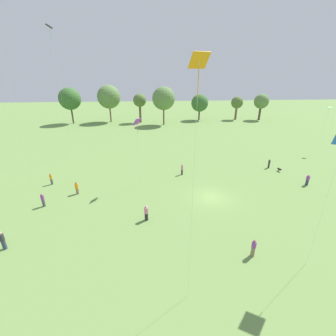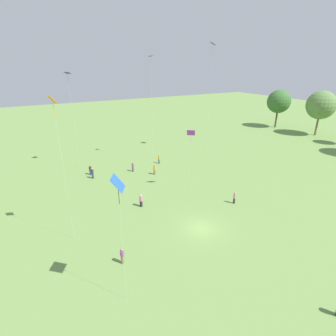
{
  "view_description": "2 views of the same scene",
  "coord_description": "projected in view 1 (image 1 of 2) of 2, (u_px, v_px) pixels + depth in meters",
  "views": [
    {
      "loc": [
        -7.88,
        -24.87,
        14.67
      ],
      "look_at": [
        -5.64,
        -0.08,
        4.4
      ],
      "focal_mm": 24.0,
      "sensor_mm": 36.0,
      "label": 1
    },
    {
      "loc": [
        20.98,
        -16.55,
        18.35
      ],
      "look_at": [
        -5.48,
        -1.52,
        6.21
      ],
      "focal_mm": 28.0,
      "sensor_mm": 36.0,
      "label": 2
    }
  ],
  "objects": [
    {
      "name": "person_7",
      "position": [
        182.0,
        169.0,
        35.59
      ],
      "size": [
        0.37,
        0.37,
        1.79
      ],
      "rotation": [
        0.0,
        0.0,
        0.15
      ],
      "color": "#232328",
      "rests_on": "ground_plane"
    },
    {
      "name": "kite_4",
      "position": [
        137.0,
        123.0,
        29.01
      ],
      "size": [
        1.27,
        1.35,
        9.63
      ],
      "rotation": [
        0.0,
        0.0,
        3.26
      ],
      "color": "purple",
      "rests_on": "ground_plane"
    },
    {
      "name": "kite_5",
      "position": [
        198.0,
        79.0,
        10.59
      ],
      "size": [
        1.0,
        0.78,
        15.67
      ],
      "rotation": [
        0.0,
        0.0,
        2.6
      ],
      "color": "orange",
      "rests_on": "ground_plane"
    },
    {
      "name": "tree_4",
      "position": [
        200.0,
        103.0,
        77.89
      ],
      "size": [
        5.85,
        5.85,
        8.79
      ],
      "color": "brown",
      "rests_on": "ground_plane"
    },
    {
      "name": "tree_3",
      "position": [
        164.0,
        98.0,
        69.34
      ],
      "size": [
        7.05,
        7.05,
        11.67
      ],
      "color": "brown",
      "rests_on": "ground_plane"
    },
    {
      "name": "tree_0",
      "position": [
        70.0,
        99.0,
        71.39
      ],
      "size": [
        6.85,
        6.85,
        11.26
      ],
      "color": "brown",
      "rests_on": "ground_plane"
    },
    {
      "name": "tree_1",
      "position": [
        109.0,
        97.0,
        73.79
      ],
      "size": [
        7.49,
        7.49,
        11.92
      ],
      "color": "brown",
      "rests_on": "ground_plane"
    },
    {
      "name": "person_4",
      "position": [
        269.0,
        163.0,
        38.21
      ],
      "size": [
        0.46,
        0.46,
        1.62
      ],
      "rotation": [
        0.0,
        0.0,
        1.12
      ],
      "color": "#232328",
      "rests_on": "ground_plane"
    },
    {
      "name": "tree_6",
      "position": [
        261.0,
        102.0,
        78.1
      ],
      "size": [
        5.03,
        5.03,
        8.91
      ],
      "color": "brown",
      "rests_on": "ground_plane"
    },
    {
      "name": "person_0",
      "position": [
        3.0,
        241.0,
        20.18
      ],
      "size": [
        0.42,
        0.42,
        1.86
      ],
      "rotation": [
        0.0,
        0.0,
        1.59
      ],
      "color": "#333D5B",
      "rests_on": "ground_plane"
    },
    {
      "name": "person_6",
      "position": [
        253.0,
        248.0,
        19.43
      ],
      "size": [
        0.55,
        0.55,
        1.73
      ],
      "rotation": [
        0.0,
        0.0,
        0.92
      ],
      "color": "#847056",
      "rests_on": "ground_plane"
    },
    {
      "name": "person_3",
      "position": [
        308.0,
        180.0,
        32.19
      ],
      "size": [
        0.6,
        0.6,
        1.66
      ],
      "rotation": [
        0.0,
        0.0,
        4.33
      ],
      "color": "#333D5B",
      "rests_on": "ground_plane"
    },
    {
      "name": "ground_plane",
      "position": [
        211.0,
        198.0,
        29.15
      ],
      "size": [
        240.0,
        240.0,
        0.0
      ],
      "primitive_type": "plane",
      "color": "#6B8E47"
    },
    {
      "name": "person_10",
      "position": [
        146.0,
        213.0,
        24.3
      ],
      "size": [
        0.52,
        0.52,
        1.82
      ],
      "rotation": [
        0.0,
        0.0,
        3.37
      ],
      "color": "#232328",
      "rests_on": "ground_plane"
    },
    {
      "name": "tree_5",
      "position": [
        237.0,
        103.0,
        78.9
      ],
      "size": [
        4.11,
        4.11,
        7.98
      ],
      "color": "brown",
      "rests_on": "ground_plane"
    },
    {
      "name": "person_2",
      "position": [
        77.0,
        188.0,
        29.76
      ],
      "size": [
        0.62,
        0.62,
        1.72
      ],
      "rotation": [
        0.0,
        0.0,
        2.54
      ],
      "color": "#847056",
      "rests_on": "ground_plane"
    },
    {
      "name": "person_9",
      "position": [
        43.0,
        200.0,
        26.88
      ],
      "size": [
        0.56,
        0.56,
        1.75
      ],
      "rotation": [
        0.0,
        0.0,
        0.8
      ],
      "color": "#4C4C51",
      "rests_on": "ground_plane"
    },
    {
      "name": "tree_2",
      "position": [
        140.0,
        101.0,
        73.4
      ],
      "size": [
        4.23,
        4.23,
        9.31
      ],
      "color": "brown",
      "rests_on": "ground_plane"
    },
    {
      "name": "kite_6",
      "position": [
        50.0,
        35.0,
        36.25
      ],
      "size": [
        1.3,
        1.35,
        22.24
      ],
      "rotation": [
        0.0,
        0.0,
        1.27
      ],
      "color": "black",
      "rests_on": "ground_plane"
    },
    {
      "name": "person_5",
      "position": [
        51.0,
        179.0,
        32.37
      ],
      "size": [
        0.49,
        0.49,
        1.72
      ],
      "rotation": [
        0.0,
        0.0,
        3.74
      ],
      "color": "#4C4C51",
      "rests_on": "ground_plane"
    },
    {
      "name": "kite_2",
      "position": [
        329.0,
        110.0,
        43.58
      ],
      "size": [
        0.74,
        0.71,
        9.1
      ],
      "rotation": [
        0.0,
        0.0,
        5.52
      ],
      "color": "green",
      "rests_on": "ground_plane"
    },
    {
      "name": "dog_0",
      "position": [
        279.0,
        169.0,
        36.97
      ],
      "size": [
        0.4,
        0.8,
        0.57
      ],
      "rotation": [
        0.0,
        0.0,
        3.32
      ],
      "color": "black",
      "rests_on": "ground_plane"
    }
  ]
}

